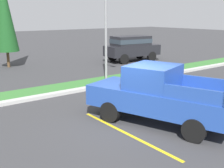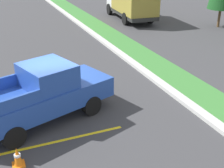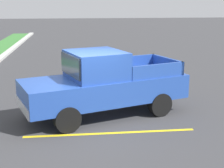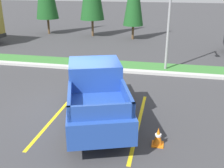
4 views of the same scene
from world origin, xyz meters
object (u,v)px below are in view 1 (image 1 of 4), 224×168
Objects in this scene: pickup_truck_main at (159,95)px; street_light at (108,16)px; suv_distant at (132,46)px; cypress_tree_center at (4,13)px.

pickup_truck_main is 7.21m from street_light.
street_light is (-6.15, -5.02, 2.52)m from suv_distant.
suv_distant is at bearing -20.21° from cypress_tree_center.
pickup_truck_main is 0.84× the size of cypress_tree_center.
suv_distant is 10.11m from cypress_tree_center.
street_light reaches higher than suv_distant.
street_light is 0.97× the size of cypress_tree_center.
pickup_truck_main is at bearing -126.97° from suv_distant.
pickup_truck_main is 1.16× the size of suv_distant.
suv_distant is 0.74× the size of street_light.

